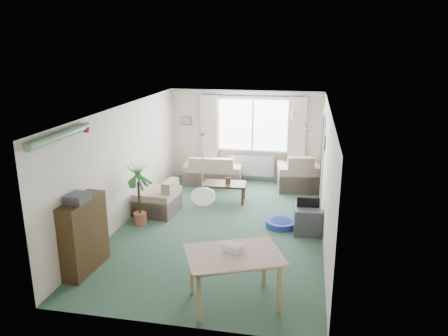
% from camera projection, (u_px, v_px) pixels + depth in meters
% --- Properties ---
extents(ground, '(6.50, 6.50, 0.00)m').
position_uv_depth(ground, '(221.00, 227.00, 8.82)').
color(ground, '#2C4938').
extents(window, '(1.80, 0.03, 1.30)m').
position_uv_depth(window, '(253.00, 125.00, 11.41)').
color(window, white).
extents(curtain_rod, '(2.60, 0.03, 0.03)m').
position_uv_depth(curtain_rod, '(253.00, 96.00, 11.12)').
color(curtain_rod, black).
extents(curtain_left, '(0.45, 0.08, 2.00)m').
position_uv_depth(curtain_left, '(209.00, 133.00, 11.59)').
color(curtain_left, beige).
extents(curtain_right, '(0.45, 0.08, 2.00)m').
position_uv_depth(curtain_right, '(297.00, 136.00, 11.17)').
color(curtain_right, beige).
extents(radiator, '(1.20, 0.10, 0.55)m').
position_uv_depth(radiator, '(252.00, 166.00, 11.68)').
color(radiator, white).
extents(doorway, '(0.03, 0.95, 2.00)m').
position_uv_depth(doorway, '(322.00, 156.00, 10.25)').
color(doorway, black).
extents(pendant_lamp, '(0.36, 0.36, 0.36)m').
position_uv_depth(pendant_lamp, '(203.00, 197.00, 6.20)').
color(pendant_lamp, white).
extents(tinsel_garland, '(1.60, 1.60, 0.12)m').
position_uv_depth(tinsel_garland, '(61.00, 136.00, 6.36)').
color(tinsel_garland, '#196626').
extents(bauble_cluster_a, '(0.20, 0.20, 0.20)m').
position_uv_depth(bauble_cluster_a, '(293.00, 112.00, 8.81)').
color(bauble_cluster_a, silver).
extents(bauble_cluster_b, '(0.20, 0.20, 0.20)m').
position_uv_depth(bauble_cluster_b, '(307.00, 124.00, 7.62)').
color(bauble_cluster_b, silver).
extents(wall_picture_back, '(0.28, 0.03, 0.22)m').
position_uv_depth(wall_picture_back, '(186.00, 121.00, 11.72)').
color(wall_picture_back, brown).
extents(wall_picture_right, '(0.03, 0.24, 0.30)m').
position_uv_depth(wall_picture_right, '(325.00, 143.00, 9.15)').
color(wall_picture_right, brown).
extents(sofa, '(1.55, 0.90, 0.75)m').
position_uv_depth(sofa, '(213.00, 169.00, 11.45)').
color(sofa, '#C5A995').
rests_on(sofa, ground).
extents(armchair_corner, '(1.16, 1.12, 0.92)m').
position_uv_depth(armchair_corner, '(298.00, 171.00, 10.99)').
color(armchair_corner, beige).
rests_on(armchair_corner, ground).
extents(armchair_left, '(0.87, 0.92, 0.76)m').
position_uv_depth(armchair_left, '(157.00, 196.00, 9.43)').
color(armchair_left, beige).
rests_on(armchair_left, ground).
extents(coffee_table, '(1.01, 0.61, 0.44)m').
position_uv_depth(coffee_table, '(224.00, 192.00, 10.17)').
color(coffee_table, black).
rests_on(coffee_table, ground).
extents(photo_frame, '(0.12, 0.05, 0.16)m').
position_uv_depth(photo_frame, '(228.00, 181.00, 10.03)').
color(photo_frame, '#53332A').
rests_on(photo_frame, coffee_table).
extents(bookshelf, '(0.39, 1.01, 1.22)m').
position_uv_depth(bookshelf, '(83.00, 235.00, 7.00)').
color(bookshelf, black).
rests_on(bookshelf, ground).
extents(hifi_box, '(0.30, 0.37, 0.14)m').
position_uv_depth(hifi_box, '(78.00, 198.00, 6.70)').
color(hifi_box, '#393A3E').
rests_on(hifi_box, bookshelf).
extents(houseplant, '(0.60, 0.60, 1.33)m').
position_uv_depth(houseplant, '(139.00, 193.00, 8.76)').
color(houseplant, '#1D542C').
rests_on(houseplant, ground).
extents(dining_table, '(1.42, 1.21, 0.75)m').
position_uv_depth(dining_table, '(234.00, 279.00, 6.15)').
color(dining_table, tan).
rests_on(dining_table, ground).
extents(gift_box, '(0.30, 0.27, 0.12)m').
position_uv_depth(gift_box, '(233.00, 248.00, 6.11)').
color(gift_box, silver).
rests_on(gift_box, dining_table).
extents(tv_cube, '(0.55, 0.60, 0.52)m').
position_uv_depth(tv_cube, '(307.00, 220.00, 8.51)').
color(tv_cube, '#3C3C42').
rests_on(tv_cube, ground).
extents(pet_bed, '(0.79, 0.79, 0.13)m').
position_uv_depth(pet_bed, '(281.00, 223.00, 8.82)').
color(pet_bed, '#212797').
rests_on(pet_bed, ground).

